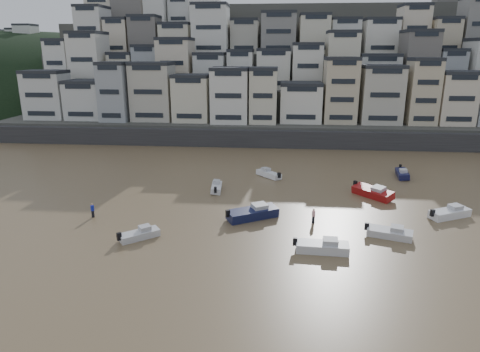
# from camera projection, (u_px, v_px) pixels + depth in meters

# --- Properties ---
(harbor_wall) EXTENTS (140.00, 3.00, 3.50)m
(harbor_wall) POSITION_uv_depth(u_px,v_px,m) (294.00, 139.00, 86.65)
(harbor_wall) COLOR #38383A
(harbor_wall) RESTS_ON ground
(hillside) EXTENTS (141.04, 66.00, 50.00)m
(hillside) POSITION_uv_depth(u_px,v_px,m) (308.00, 72.00, 121.07)
(hillside) COLOR #4C4C47
(hillside) RESTS_ON ground
(headland) EXTENTS (216.00, 135.00, 53.33)m
(headland) POSITION_uv_depth(u_px,v_px,m) (12.00, 102.00, 163.14)
(headland) COLOR black
(headland) RESTS_ON ground
(boat_f) EXTENTS (1.89, 4.76, 1.27)m
(boat_f) POSITION_uv_depth(u_px,v_px,m) (216.00, 186.00, 60.21)
(boat_f) COLOR white
(boat_f) RESTS_ON ground
(boat_j) EXTENTS (4.49, 4.09, 1.25)m
(boat_j) POSITION_uv_depth(u_px,v_px,m) (139.00, 233.00, 44.89)
(boat_j) COLOR silver
(boat_j) RESTS_ON ground
(boat_h) EXTENTS (4.57, 4.72, 1.35)m
(boat_h) POSITION_uv_depth(u_px,v_px,m) (269.00, 173.00, 66.62)
(boat_h) COLOR white
(boat_h) RESTS_ON ground
(boat_d) EXTENTS (5.94, 4.24, 1.56)m
(boat_d) POSITION_uv_depth(u_px,v_px,m) (450.00, 211.00, 50.53)
(boat_d) COLOR white
(boat_d) RESTS_ON ground
(boat_b) EXTENTS (5.28, 3.13, 1.37)m
(boat_b) POSITION_uv_depth(u_px,v_px,m) (390.00, 232.00, 45.08)
(boat_b) COLOR silver
(boat_b) RESTS_ON ground
(boat_a) EXTENTS (5.70, 2.11, 1.53)m
(boat_a) POSITION_uv_depth(u_px,v_px,m) (322.00, 245.00, 41.84)
(boat_a) COLOR silver
(boat_a) RESTS_ON ground
(boat_i) EXTENTS (2.35, 5.47, 1.45)m
(boat_i) POSITION_uv_depth(u_px,v_px,m) (402.00, 172.00, 66.66)
(boat_i) COLOR #13163D
(boat_i) RESTS_ON ground
(boat_c) EXTENTS (6.91, 5.31, 1.83)m
(boat_c) POSITION_uv_depth(u_px,v_px,m) (253.00, 211.00, 50.13)
(boat_c) COLOR #141A40
(boat_c) RESTS_ON ground
(boat_e) EXTENTS (5.71, 6.02, 1.71)m
(boat_e) POSITION_uv_depth(u_px,v_px,m) (373.00, 191.00, 57.46)
(boat_e) COLOR maroon
(boat_e) RESTS_ON ground
(person_blue) EXTENTS (0.44, 0.44, 1.74)m
(person_blue) POSITION_uv_depth(u_px,v_px,m) (93.00, 210.00, 50.60)
(person_blue) COLOR #1522A3
(person_blue) RESTS_ON ground
(person_pink) EXTENTS (0.44, 0.44, 1.74)m
(person_pink) POSITION_uv_depth(u_px,v_px,m) (313.00, 216.00, 48.89)
(person_pink) COLOR #E5A1A5
(person_pink) RESTS_ON ground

